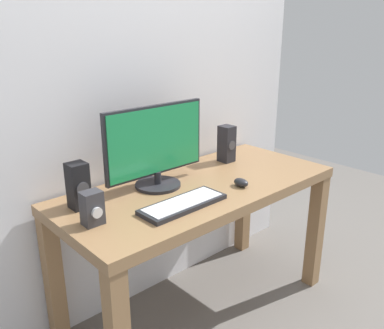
{
  "coord_description": "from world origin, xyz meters",
  "views": [
    {
      "loc": [
        -1.36,
        -1.43,
        1.57
      ],
      "look_at": [
        -0.05,
        0.0,
        0.9
      ],
      "focal_mm": 38.22,
      "sensor_mm": 36.0,
      "label": 1
    }
  ],
  "objects_px": {
    "mouse": "(241,183)",
    "speaker_left": "(78,186)",
    "monitor": "(156,146)",
    "keyboard_primary": "(183,204)",
    "audio_controller": "(92,208)",
    "speaker_right": "(227,144)",
    "desk": "(199,205)"
  },
  "relations": [
    {
      "from": "mouse",
      "to": "speaker_left",
      "type": "height_order",
      "value": "speaker_left"
    },
    {
      "from": "monitor",
      "to": "mouse",
      "type": "relative_size",
      "value": 6.85
    },
    {
      "from": "monitor",
      "to": "speaker_left",
      "type": "bearing_deg",
      "value": 176.62
    },
    {
      "from": "monitor",
      "to": "keyboard_primary",
      "type": "distance_m",
      "value": 0.35
    },
    {
      "from": "keyboard_primary",
      "to": "mouse",
      "type": "distance_m",
      "value": 0.38
    },
    {
      "from": "monitor",
      "to": "keyboard_primary",
      "type": "relative_size",
      "value": 1.37
    },
    {
      "from": "keyboard_primary",
      "to": "monitor",
      "type": "bearing_deg",
      "value": 76.58
    },
    {
      "from": "mouse",
      "to": "audio_controller",
      "type": "height_order",
      "value": "audio_controller"
    },
    {
      "from": "speaker_left",
      "to": "speaker_right",
      "type": "bearing_deg",
      "value": 0.56
    },
    {
      "from": "mouse",
      "to": "speaker_right",
      "type": "xyz_separation_m",
      "value": [
        0.24,
        0.33,
        0.09
      ]
    },
    {
      "from": "keyboard_primary",
      "to": "speaker_right",
      "type": "distance_m",
      "value": 0.7
    },
    {
      "from": "speaker_left",
      "to": "keyboard_primary",
      "type": "bearing_deg",
      "value": -40.91
    },
    {
      "from": "monitor",
      "to": "keyboard_primary",
      "type": "bearing_deg",
      "value": -103.42
    },
    {
      "from": "desk",
      "to": "mouse",
      "type": "height_order",
      "value": "mouse"
    },
    {
      "from": "monitor",
      "to": "mouse",
      "type": "xyz_separation_m",
      "value": [
        0.31,
        -0.3,
        -0.19
      ]
    },
    {
      "from": "desk",
      "to": "speaker_left",
      "type": "xyz_separation_m",
      "value": [
        -0.6,
        0.16,
        0.23
      ]
    },
    {
      "from": "audio_controller",
      "to": "monitor",
      "type": "bearing_deg",
      "value": 19.45
    },
    {
      "from": "keyboard_primary",
      "to": "audio_controller",
      "type": "distance_m",
      "value": 0.41
    },
    {
      "from": "audio_controller",
      "to": "desk",
      "type": "bearing_deg",
      "value": 2.71
    },
    {
      "from": "keyboard_primary",
      "to": "audio_controller",
      "type": "relative_size",
      "value": 2.93
    },
    {
      "from": "mouse",
      "to": "speaker_left",
      "type": "distance_m",
      "value": 0.8
    },
    {
      "from": "monitor",
      "to": "audio_controller",
      "type": "relative_size",
      "value": 4.01
    },
    {
      "from": "speaker_right",
      "to": "mouse",
      "type": "bearing_deg",
      "value": -126.21
    },
    {
      "from": "desk",
      "to": "audio_controller",
      "type": "distance_m",
      "value": 0.66
    },
    {
      "from": "desk",
      "to": "monitor",
      "type": "xyz_separation_m",
      "value": [
        -0.18,
        0.13,
        0.33
      ]
    },
    {
      "from": "speaker_right",
      "to": "speaker_left",
      "type": "xyz_separation_m",
      "value": [
        -0.98,
        -0.01,
        -0.0
      ]
    },
    {
      "from": "speaker_right",
      "to": "audio_controller",
      "type": "distance_m",
      "value": 1.03
    },
    {
      "from": "desk",
      "to": "audio_controller",
      "type": "height_order",
      "value": "audio_controller"
    },
    {
      "from": "desk",
      "to": "audio_controller",
      "type": "xyz_separation_m",
      "value": [
        -0.63,
        -0.03,
        0.19
      ]
    },
    {
      "from": "mouse",
      "to": "keyboard_primary",
      "type": "bearing_deg",
      "value": 179.52
    },
    {
      "from": "keyboard_primary",
      "to": "mouse",
      "type": "height_order",
      "value": "mouse"
    },
    {
      "from": "keyboard_primary",
      "to": "mouse",
      "type": "bearing_deg",
      "value": -2.4
    }
  ]
}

